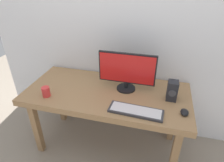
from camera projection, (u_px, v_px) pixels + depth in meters
The scene contains 7 objects.
ground_plane at pixel (108, 143), 2.19m from camera, with size 6.00×6.00×0.00m, color gray.
desk at pixel (107, 98), 1.88m from camera, with size 1.54×0.72×0.71m.
monitor at pixel (127, 71), 1.78m from camera, with size 0.53×0.18×0.37m.
keyboard_primary at pixel (136, 111), 1.57m from camera, with size 0.45×0.17×0.02m.
mouse at pixel (185, 112), 1.54m from camera, with size 0.06×0.09×0.04m, color black.
speaker_right at pixel (172, 91), 1.68m from camera, with size 0.09×0.10×0.18m.
coffee_mug at pixel (46, 92), 1.75m from camera, with size 0.07×0.07×0.09m, color red.
Camera 1 is at (0.44, -1.48, 1.72)m, focal length 31.03 mm.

